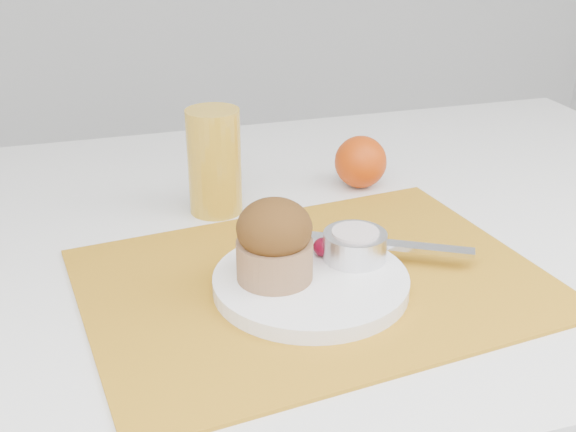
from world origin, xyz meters
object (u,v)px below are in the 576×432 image
object	(u,v)px
orange	(361,162)
juice_glass	(214,162)
muffin	(274,241)
plate	(311,282)

from	to	relation	value
orange	juice_glass	size ratio (longest dim) A/B	0.53
muffin	plate	bearing A→B (deg)	-10.82
juice_glass	muffin	distance (m)	0.22
plate	muffin	xyz separation A→B (m)	(-0.04, 0.01, 0.05)
juice_glass	muffin	xyz separation A→B (m)	(0.02, -0.22, -0.01)
plate	muffin	bearing A→B (deg)	169.18
plate	juice_glass	world-z (taller)	juice_glass
orange	muffin	world-z (taller)	muffin
juice_glass	muffin	size ratio (longest dim) A/B	1.34
orange	muffin	size ratio (longest dim) A/B	0.71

